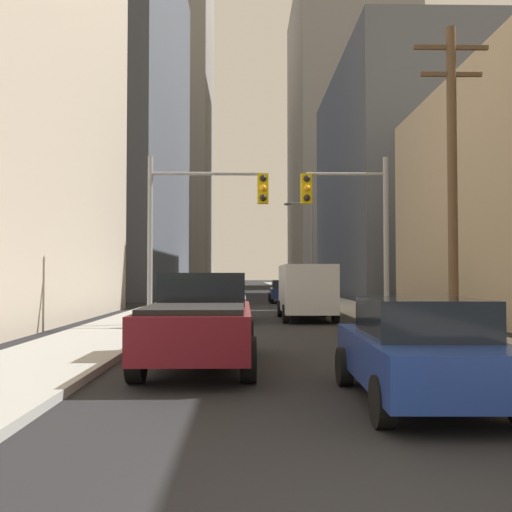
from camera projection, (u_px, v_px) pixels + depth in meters
sidewalk_left at (200, 294)px, 53.83m from camera, size 2.85×160.00×0.15m
sidewalk_right at (307, 294)px, 54.03m from camera, size 2.85×160.00×0.15m
pickup_truck_maroon at (201, 320)px, 11.83m from camera, size 2.20×5.40×1.90m
cargo_van_silver at (306, 289)px, 23.93m from camera, size 2.16×5.23×2.26m
sedan_blue at (420, 350)px, 8.35m from camera, size 1.95×4.24×1.52m
sedan_grey at (223, 302)px, 23.24m from camera, size 1.95×4.21×1.52m
sedan_red at (228, 292)px, 37.66m from camera, size 1.95×4.23×1.52m
sedan_navy at (284, 291)px, 38.71m from camera, size 1.95×4.22×1.52m
traffic_signal_near_left at (202, 212)px, 20.20m from camera, size 4.21×0.44×6.00m
traffic_signal_near_right at (350, 214)px, 20.30m from camera, size 3.08×0.44×6.00m
utility_pole_right at (452, 173)px, 16.93m from camera, size 2.20×0.28×9.15m
street_lamp_right at (307, 240)px, 43.66m from camera, size 2.20×0.32×7.50m
building_left_mid_office at (56, 116)px, 53.45m from camera, size 21.91×28.98×33.14m
building_left_far_tower at (167, 77)px, 97.86m from camera, size 14.56×23.93×70.74m
building_right_mid_block at (472, 184)px, 49.70m from camera, size 23.52×25.07×19.30m
building_right_far_highrise at (346, 140)px, 92.36m from camera, size 16.73×28.25×46.89m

